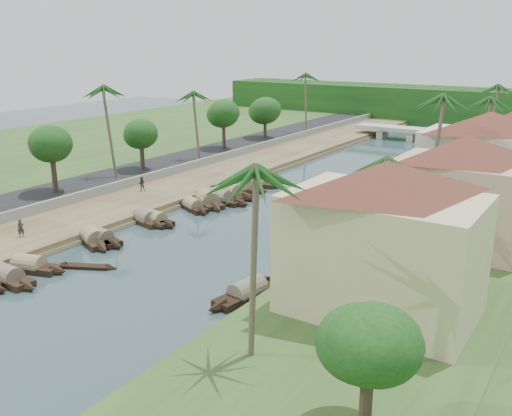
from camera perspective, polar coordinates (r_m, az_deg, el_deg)
The scene contains 44 objects.
ground at distance 50.51m, azimuth -7.68°, elevation -5.23°, with size 220.00×220.00×0.00m, color #31454A.
left_bank at distance 74.81m, azimuth -7.10°, elevation 2.30°, with size 10.00×180.00×0.80m, color brown.
right_bank at distance 59.39m, azimuth 19.80°, elevation -2.13°, with size 16.00×180.00×1.20m, color #294A1D.
road at distance 80.36m, azimuth -11.78°, elevation 3.28°, with size 8.00×180.00×1.40m, color black.
retaining_wall at distance 77.30m, azimuth -9.52°, elevation 3.38°, with size 0.40×180.00×1.10m, color gray.
far_left_fill at distance 100.50m, azimuth -22.68°, elevation 4.94°, with size 45.00×220.00×1.35m, color #294A1D.
treeline at distance 139.60m, azimuth 20.29°, elevation 9.48°, with size 120.00×14.00×8.00m.
bridge at distance 112.98m, azimuth 16.85°, elevation 7.20°, with size 28.00×4.00×2.40m.
building_near at distance 37.45m, azimuth 12.54°, elevation -2.89°, with size 14.85×14.85×10.20m.
building_mid at distance 52.05m, azimuth 19.86°, elevation 1.67°, with size 14.11×14.11×9.70m.
building_far at distance 65.60m, azimuth 21.97°, elevation 4.58°, with size 15.59×15.59×10.20m.
sampan_0 at distance 49.83m, azimuth -23.69°, elevation -6.35°, with size 7.69×1.92×2.04m.
sampan_2 at distance 51.43m, azimuth -21.74°, elevation -5.42°, with size 7.40×3.51×1.96m.
sampan_3 at distance 56.35m, azimuth -15.33°, elevation -2.93°, with size 7.35×2.59×1.98m.
sampan_4 at distance 56.37m, azimuth -15.99°, elevation -2.97°, with size 7.56×4.57×2.16m.
sampan_5 at distance 60.60m, azimuth -10.06°, elevation -1.21°, with size 6.33×2.28×2.01m.
sampan_6 at distance 61.13m, azimuth -10.98°, elevation -1.10°, with size 7.06×3.37×2.08m.
sampan_7 at distance 65.12m, azimuth -6.32°, elevation 0.18°, with size 6.77×4.09×1.87m.
sampan_8 at distance 66.94m, azimuth -4.89°, elevation 0.69°, with size 7.99×5.91×2.49m.
sampan_9 at distance 67.98m, azimuth -3.95°, elevation 0.96°, with size 9.50×2.15×2.37m.
sampan_10 at distance 72.88m, azimuth -1.60°, elevation 2.05°, with size 8.16×2.49×2.21m.
sampan_11 at distance 70.33m, azimuth -2.78°, elevation 1.51°, with size 8.94×3.09×2.48m.
sampan_12 at distance 74.86m, azimuth -0.11°, elevation 2.44°, with size 7.53×3.40×1.83m.
sampan_13 at distance 78.87m, azimuth 0.48°, elevation 3.17°, with size 7.57×3.25×2.06m.
sampan_14 at distance 43.10m, azimuth -0.85°, elevation -8.42°, with size 2.86×8.43×2.03m.
sampan_15 at distance 49.82m, azimuth 5.95°, elevation -4.98°, with size 2.54×7.73×2.06m.
sampan_16 at distance 67.45m, azimuth 13.88°, elevation 0.37°, with size 1.86×7.98×1.97m.
canoe_1 at distance 50.54m, azimuth -16.64°, elevation -5.67°, with size 5.35×3.25×0.89m.
canoe_2 at distance 70.37m, azimuth -3.61°, elevation 1.23°, with size 5.75×2.99×0.85m.
palm_0 at distance 29.72m, azimuth -0.44°, elevation 3.42°, with size 3.20×3.20×12.47m.
palm_1 at distance 45.01m, azimuth 12.93°, elevation 4.46°, with size 3.20×3.20×10.05m.
palm_2 at distance 59.75m, azimuth 17.65°, elevation 10.31°, with size 3.20×3.20×13.59m.
palm_3 at distance 76.39m, azimuth 21.90°, elevation 9.96°, with size 3.20×3.20×12.03m.
palm_5 at distance 75.02m, azimuth -14.55°, elevation 11.37°, with size 3.20×3.20×12.99m.
palm_6 at distance 84.74m, azimuth -5.96°, elevation 11.22°, with size 3.20×3.20×11.31m.
palm_7 at distance 91.24m, azimuth 22.64°, elevation 11.05°, with size 3.20×3.20×12.51m.
palm_8 at distance 109.84m, azimuth 5.13°, elevation 13.03°, with size 3.20×3.20×12.53m.
tree_2 at distance 69.80m, azimuth -19.80°, elevation 5.96°, with size 4.85×4.85×7.67m.
tree_3 at distance 79.41m, azimuth -11.43°, elevation 7.19°, with size 4.56×4.56×6.75m.
tree_4 at distance 93.67m, azimuth -3.27°, elevation 9.33°, with size 5.09×5.09×7.75m.
tree_5 at distance 104.20m, azimuth 0.92°, elevation 9.66°, with size 5.53×5.53×7.15m.
tree_7 at distance 26.25m, azimuth 11.27°, elevation -13.34°, with size 4.27×4.27×6.28m.
person_near at distance 57.60m, azimuth -22.46°, elevation -1.89°, with size 0.62×0.41×1.70m, color #24252B.
person_far at distance 70.95m, azimuth -11.38°, elevation 2.38°, with size 0.86×0.67×1.76m, color #302B21.
Camera 1 is at (30.96, -35.34, 18.54)m, focal length 40.00 mm.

